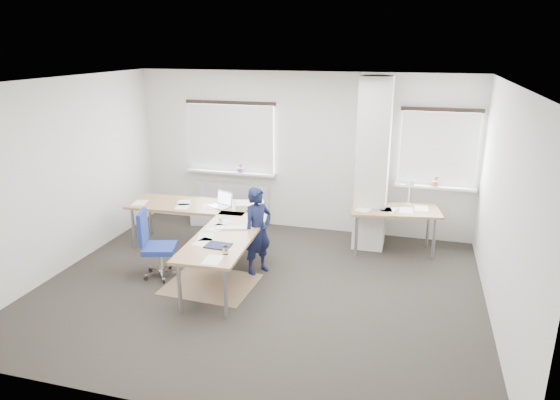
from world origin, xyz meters
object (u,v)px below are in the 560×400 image
(person, at_px, (258,231))
(task_chair, at_px, (158,259))
(desk_main, at_px, (210,221))
(desk_side, at_px, (394,211))

(person, bearing_deg, task_chair, 144.51)
(task_chair, height_order, person, person)
(desk_main, height_order, person, person)
(desk_main, relative_size, person, 2.02)
(person, bearing_deg, desk_main, 115.16)
(desk_side, distance_m, person, 2.28)
(task_chair, bearing_deg, desk_side, 13.35)
(desk_main, distance_m, task_chair, 0.94)
(task_chair, bearing_deg, person, 5.00)
(desk_main, xyz_separation_m, desk_side, (2.66, 1.20, -0.01))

